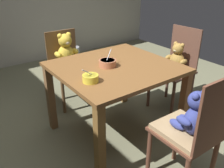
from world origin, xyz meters
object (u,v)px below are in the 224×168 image
at_px(porridge_bowl_terracotta_center, 108,63).
at_px(metal_pail, 73,54).
at_px(teddy_chair_far_center, 67,59).
at_px(teddy_chair_near_front, 192,126).
at_px(dining_table, 115,77).
at_px(teddy_chair_near_right, 176,64).
at_px(porridge_bowl_yellow_near_left, 90,78).

xyz_separation_m(porridge_bowl_terracotta_center, metal_pail, (0.74, 2.12, -0.64)).
height_order(teddy_chair_far_center, teddy_chair_near_front, teddy_chair_near_front).
xyz_separation_m(dining_table, teddy_chair_near_right, (0.89, 0.02, -0.08)).
bearing_deg(teddy_chair_near_front, teddy_chair_near_right, -43.80).
bearing_deg(porridge_bowl_yellow_near_left, teddy_chair_near_right, 8.43).
bearing_deg(porridge_bowl_terracotta_center, porridge_bowl_yellow_near_left, -147.49).
relative_size(teddy_chair_near_right, metal_pail, 3.85).
relative_size(teddy_chair_near_right, porridge_bowl_yellow_near_left, 6.91).
bearing_deg(teddy_chair_near_front, teddy_chair_far_center, 4.22).
xyz_separation_m(dining_table, teddy_chair_far_center, (-0.07, 0.84, -0.05)).
xyz_separation_m(teddy_chair_far_center, teddy_chair_near_front, (0.10, -1.69, -0.02)).
height_order(teddy_chair_near_right, teddy_chair_near_front, teddy_chair_near_front).
relative_size(teddy_chair_near_front, porridge_bowl_terracotta_center, 6.16).
relative_size(dining_table, teddy_chair_near_right, 1.11).
relative_size(dining_table, metal_pail, 4.27).
bearing_deg(porridge_bowl_terracotta_center, metal_pail, 70.72).
relative_size(teddy_chair_near_right, teddy_chair_near_front, 0.98).
xyz_separation_m(dining_table, porridge_bowl_terracotta_center, (-0.07, 0.03, 0.15)).
relative_size(teddy_chair_near_front, metal_pail, 3.94).
xyz_separation_m(porridge_bowl_yellow_near_left, metal_pail, (1.04, 2.31, -0.64)).
height_order(teddy_chair_near_right, metal_pail, teddy_chair_near_right).
bearing_deg(teddy_chair_near_right, teddy_chair_near_front, 40.78).
bearing_deg(porridge_bowl_terracotta_center, teddy_chair_near_front, -84.12).
height_order(dining_table, teddy_chair_near_right, teddy_chair_near_right).
bearing_deg(teddy_chair_far_center, dining_table, 6.12).
bearing_deg(teddy_chair_near_right, dining_table, -2.92).
bearing_deg(dining_table, porridge_bowl_terracotta_center, 156.68).
bearing_deg(porridge_bowl_yellow_near_left, teddy_chair_near_front, -60.62).
xyz_separation_m(teddy_chair_near_front, porridge_bowl_terracotta_center, (-0.09, 0.88, 0.21)).
relative_size(teddy_chair_far_center, porridge_bowl_yellow_near_left, 6.43).
relative_size(porridge_bowl_yellow_near_left, porridge_bowl_terracotta_center, 0.87).
distance_m(porridge_bowl_terracotta_center, metal_pail, 2.34).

